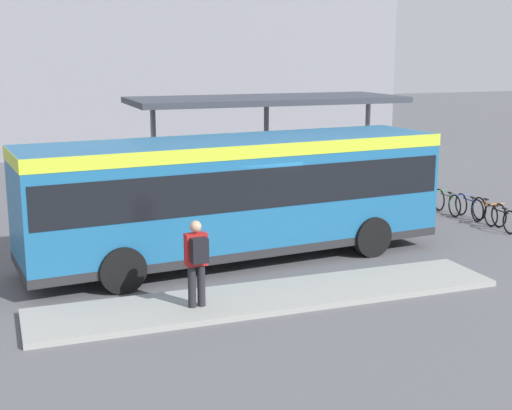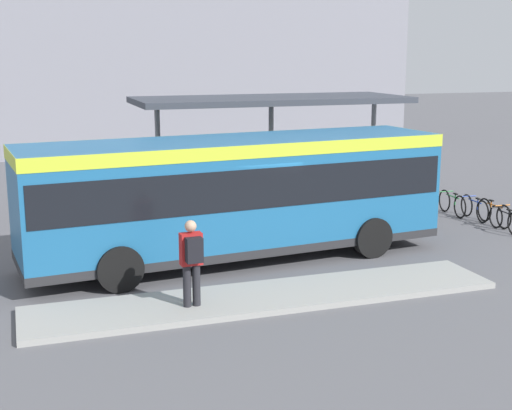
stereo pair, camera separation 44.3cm
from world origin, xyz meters
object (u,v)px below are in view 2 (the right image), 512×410
Objects in this scene: bicycle_orange at (494,213)px; bicycle_green at (452,203)px; potted_planter_near_shelter at (202,217)px; city_bus at (236,190)px; bicycle_black at (505,220)px; bicycle_blue at (474,208)px; pedestrian_waiting at (192,258)px.

bicycle_orange and bicycle_green have the same top height.
bicycle_orange is at bearing -8.63° from potted_planter_near_shelter.
city_bus is 6.59× the size of bicycle_black.
bicycle_green is at bearing -162.86° from bicycle_orange.
bicycle_blue is (-0.12, 0.77, -0.01)m from bicycle_orange.
potted_planter_near_shelter reaches higher than bicycle_green.
bicycle_blue is at bearing -168.15° from bicycle_orange.
city_bus is 6.22× the size of bicycle_green.
pedestrian_waiting is at bearing -106.57° from potted_planter_near_shelter.
bicycle_blue is 0.97× the size of bicycle_green.
pedestrian_waiting is 1.50× the size of potted_planter_near_shelter.
bicycle_blue is 1.41× the size of potted_planter_near_shelter.
bicycle_orange is at bearing -70.28° from pedestrian_waiting.
city_bus reaches higher than potted_planter_near_shelter.
pedestrian_waiting is 10.44m from bicycle_black.
potted_planter_near_shelter is at bearing 91.28° from city_bus.
bicycle_orange is at bearing -165.01° from bicycle_blue.
potted_planter_near_shelter is at bearing -19.19° from pedestrian_waiting.
bicycle_blue is at bearing -3.52° from potted_planter_near_shelter.
bicycle_blue is at bearing 6.89° from city_bus.
pedestrian_waiting is 11.23m from bicycle_green.
bicycle_green reaches higher than bicycle_black.
bicycle_black is at bearing -177.11° from bicycle_blue.
city_bus is 3.72m from pedestrian_waiting.
pedestrian_waiting is at bearing 112.86° from bicycle_black.
bicycle_blue is at bearing -155.74° from bicycle_green.
bicycle_green is at bearing -62.23° from pedestrian_waiting.
bicycle_black is at bearing -73.76° from pedestrian_waiting.
city_bus reaches higher than bicycle_green.
bicycle_blue reaches higher than bicycle_black.
bicycle_black is 8.50m from potted_planter_near_shelter.
city_bus is 6.42× the size of bicycle_blue.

